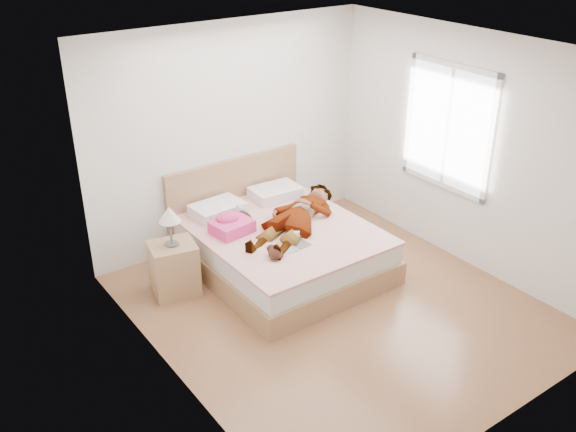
{
  "coord_description": "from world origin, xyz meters",
  "views": [
    {
      "loc": [
        -3.59,
        -4.15,
        3.75
      ],
      "look_at": [
        0.0,
        0.85,
        0.7
      ],
      "focal_mm": 40.0,
      "sensor_mm": 36.0,
      "label": 1
    }
  ],
  "objects_px": {
    "towel": "(231,225)",
    "magazine": "(292,246)",
    "phone": "(240,207)",
    "plush_toy": "(274,252)",
    "coffee_mug": "(296,235)",
    "bed": "(278,244)",
    "woman": "(297,213)",
    "nightstand": "(174,264)"
  },
  "relations": [
    {
      "from": "coffee_mug",
      "to": "nightstand",
      "type": "distance_m",
      "value": 1.31
    },
    {
      "from": "towel",
      "to": "nightstand",
      "type": "height_order",
      "value": "nightstand"
    },
    {
      "from": "bed",
      "to": "towel",
      "type": "height_order",
      "value": "bed"
    },
    {
      "from": "phone",
      "to": "towel",
      "type": "relative_size",
      "value": 0.19
    },
    {
      "from": "woman",
      "to": "coffee_mug",
      "type": "relative_size",
      "value": 12.87
    },
    {
      "from": "phone",
      "to": "towel",
      "type": "bearing_deg",
      "value": -172.52
    },
    {
      "from": "bed",
      "to": "phone",
      "type": "bearing_deg",
      "value": 129.38
    },
    {
      "from": "nightstand",
      "to": "coffee_mug",
      "type": "bearing_deg",
      "value": -26.04
    },
    {
      "from": "coffee_mug",
      "to": "phone",
      "type": "bearing_deg",
      "value": 108.82
    },
    {
      "from": "magazine",
      "to": "plush_toy",
      "type": "relative_size",
      "value": 1.86
    },
    {
      "from": "phone",
      "to": "plush_toy",
      "type": "height_order",
      "value": "phone"
    },
    {
      "from": "towel",
      "to": "magazine",
      "type": "xyz_separation_m",
      "value": [
        0.35,
        -0.65,
        -0.08
      ]
    },
    {
      "from": "bed",
      "to": "towel",
      "type": "relative_size",
      "value": 4.54
    },
    {
      "from": "towel",
      "to": "coffee_mug",
      "type": "height_order",
      "value": "towel"
    },
    {
      "from": "bed",
      "to": "magazine",
      "type": "xyz_separation_m",
      "value": [
        -0.16,
        -0.48,
        0.24
      ]
    },
    {
      "from": "woman",
      "to": "magazine",
      "type": "distance_m",
      "value": 0.57
    },
    {
      "from": "magazine",
      "to": "nightstand",
      "type": "xyz_separation_m",
      "value": [
        -1.04,
        0.67,
        -0.19
      ]
    },
    {
      "from": "woman",
      "to": "nightstand",
      "type": "xyz_separation_m",
      "value": [
        -1.42,
        0.25,
        -0.3
      ]
    },
    {
      "from": "nightstand",
      "to": "woman",
      "type": "bearing_deg",
      "value": -9.98
    },
    {
      "from": "towel",
      "to": "plush_toy",
      "type": "distance_m",
      "value": 0.74
    },
    {
      "from": "coffee_mug",
      "to": "nightstand",
      "type": "bearing_deg",
      "value": 153.96
    },
    {
      "from": "woman",
      "to": "plush_toy",
      "type": "xyz_separation_m",
      "value": [
        -0.66,
        -0.51,
        -0.06
      ]
    },
    {
      "from": "towel",
      "to": "phone",
      "type": "bearing_deg",
      "value": 37.73
    },
    {
      "from": "towel",
      "to": "coffee_mug",
      "type": "bearing_deg",
      "value": -49.43
    },
    {
      "from": "phone",
      "to": "coffee_mug",
      "type": "bearing_deg",
      "value": -101.43
    },
    {
      "from": "towel",
      "to": "magazine",
      "type": "distance_m",
      "value": 0.74
    },
    {
      "from": "woman",
      "to": "towel",
      "type": "bearing_deg",
      "value": -137.74
    },
    {
      "from": "towel",
      "to": "woman",
      "type": "bearing_deg",
      "value": -17.49
    },
    {
      "from": "woman",
      "to": "towel",
      "type": "distance_m",
      "value": 0.76
    },
    {
      "from": "woman",
      "to": "phone",
      "type": "xyz_separation_m",
      "value": [
        -0.5,
        0.4,
        0.05
      ]
    },
    {
      "from": "bed",
      "to": "woman",
      "type": "bearing_deg",
      "value": -14.75
    },
    {
      "from": "phone",
      "to": "magazine",
      "type": "relative_size",
      "value": 0.22
    },
    {
      "from": "plush_toy",
      "to": "nightstand",
      "type": "distance_m",
      "value": 1.1
    },
    {
      "from": "phone",
      "to": "plush_toy",
      "type": "xyz_separation_m",
      "value": [
        -0.16,
        -0.91,
        -0.11
      ]
    },
    {
      "from": "towel",
      "to": "magazine",
      "type": "relative_size",
      "value": 1.11
    },
    {
      "from": "towel",
      "to": "plush_toy",
      "type": "bearing_deg",
      "value": -85.05
    },
    {
      "from": "phone",
      "to": "bed",
      "type": "distance_m",
      "value": 0.6
    },
    {
      "from": "phone",
      "to": "towel",
      "type": "distance_m",
      "value": 0.29
    },
    {
      "from": "phone",
      "to": "bed",
      "type": "xyz_separation_m",
      "value": [
        0.28,
        -0.34,
        -0.4
      ]
    },
    {
      "from": "magazine",
      "to": "bed",
      "type": "bearing_deg",
      "value": 71.81
    },
    {
      "from": "woman",
      "to": "nightstand",
      "type": "height_order",
      "value": "nightstand"
    },
    {
      "from": "phone",
      "to": "bed",
      "type": "relative_size",
      "value": 0.04
    }
  ]
}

